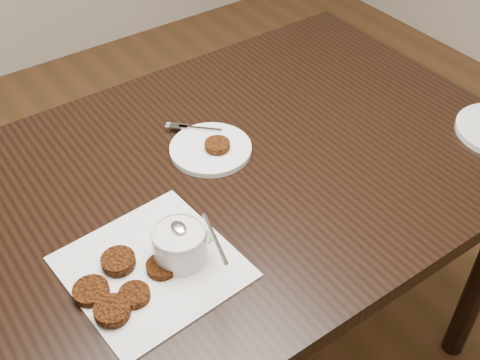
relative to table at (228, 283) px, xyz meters
name	(u,v)px	position (x,y,z in m)	size (l,w,h in m)	color
table	(228,283)	(0.00, 0.00, 0.00)	(1.31, 0.84, 0.75)	black
napkin	(152,267)	(-0.25, -0.14, 0.38)	(0.28, 0.28, 0.00)	silver
sauce_ramekin	(178,231)	(-0.20, -0.15, 0.45)	(0.13, 0.13, 0.13)	silver
patty_cluster	(125,283)	(-0.31, -0.16, 0.39)	(0.20, 0.20, 0.02)	#5C2A0C
plate_with_patty	(211,147)	(0.01, 0.07, 0.39)	(0.18, 0.18, 0.03)	white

